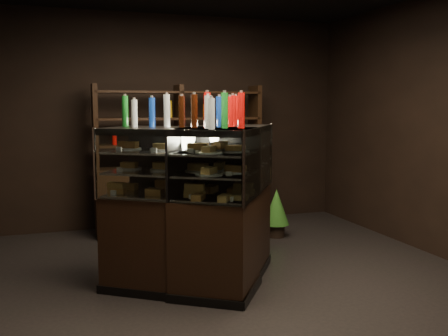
{
  "coord_description": "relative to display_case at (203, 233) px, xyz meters",
  "views": [
    {
      "loc": [
        -1.61,
        -4.57,
        1.73
      ],
      "look_at": [
        -0.17,
        -0.29,
        1.16
      ],
      "focal_mm": 40.0,
      "sensor_mm": 36.0,
      "label": 1
    }
  ],
  "objects": [
    {
      "name": "food_display",
      "position": [
        0.0,
        -0.0,
        0.67
      ],
      "size": [
        1.48,
        1.16,
        0.47
      ],
      "color": "gold",
      "rests_on": "display_case"
    },
    {
      "name": "potted_conifer",
      "position": [
        1.4,
        1.39,
        -0.1
      ],
      "size": [
        0.34,
        0.34,
        0.72
      ],
      "rotation": [
        0.0,
        0.0,
        0.4
      ],
      "color": "black",
      "rests_on": "ground"
    },
    {
      "name": "ground",
      "position": [
        0.31,
        0.07,
        -0.51
      ],
      "size": [
        5.0,
        5.0,
        0.0
      ],
      "primitive_type": "plane",
      "color": "black",
      "rests_on": "ground"
    },
    {
      "name": "bottles_top",
      "position": [
        -0.0,
        0.0,
        1.16
      ],
      "size": [
        1.3,
        1.02,
        0.3
      ],
      "color": "#147223",
      "rests_on": "display_case"
    },
    {
      "name": "room_shell",
      "position": [
        0.31,
        0.07,
        1.43
      ],
      "size": [
        5.02,
        5.02,
        3.01
      ],
      "color": "black",
      "rests_on": "ground"
    },
    {
      "name": "display_case",
      "position": [
        0.0,
        0.0,
        0.0
      ],
      "size": [
        1.92,
        1.56,
        1.53
      ],
      "rotation": [
        0.0,
        0.0,
        0.19
      ],
      "color": "black",
      "rests_on": "ground"
    },
    {
      "name": "back_shelving",
      "position": [
        0.28,
        2.12,
        0.1
      ],
      "size": [
        2.27,
        0.43,
        2.0
      ],
      "rotation": [
        0.0,
        0.0,
        -0.01
      ],
      "color": "black",
      "rests_on": "ground"
    }
  ]
}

